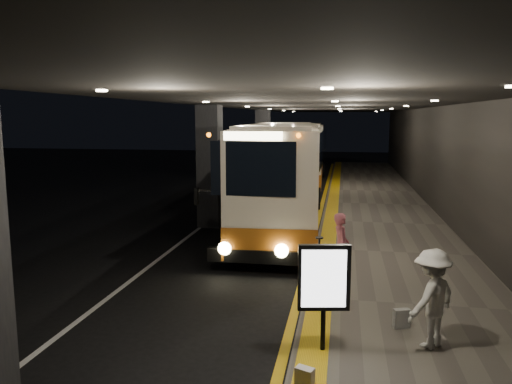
% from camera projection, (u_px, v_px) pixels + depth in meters
% --- Properties ---
extents(ground, '(90.00, 90.00, 0.00)m').
position_uv_depth(ground, '(225.00, 258.00, 14.21)').
color(ground, black).
extents(lane_line_white, '(0.12, 50.00, 0.01)m').
position_uv_depth(lane_line_white, '(210.00, 220.00, 19.39)').
color(lane_line_white, silver).
rests_on(lane_line_white, ground).
extents(kerb_stripe_yellow, '(0.18, 50.00, 0.01)m').
position_uv_depth(kerb_stripe_yellow, '(317.00, 224.00, 18.68)').
color(kerb_stripe_yellow, gold).
rests_on(kerb_stripe_yellow, ground).
extents(sidewalk, '(4.50, 50.00, 0.15)m').
position_uv_depth(sidewalk, '(383.00, 224.00, 18.26)').
color(sidewalk, '#514C44').
rests_on(sidewalk, ground).
extents(tactile_strip, '(0.50, 50.00, 0.01)m').
position_uv_depth(tactile_strip, '(331.00, 220.00, 18.57)').
color(tactile_strip, gold).
rests_on(tactile_strip, sidewalk).
extents(terminal_wall, '(0.10, 50.00, 6.00)m').
position_uv_depth(terminal_wall, '(452.00, 145.00, 17.44)').
color(terminal_wall, black).
rests_on(terminal_wall, ground).
extents(support_columns, '(0.80, 24.80, 4.40)m').
position_uv_depth(support_columns, '(210.00, 166.00, 18.04)').
color(support_columns, black).
rests_on(support_columns, ground).
extents(canopy, '(9.00, 50.00, 0.40)m').
position_uv_depth(canopy, '(324.00, 99.00, 17.97)').
color(canopy, black).
rests_on(canopy, support_columns).
extents(coach_main, '(3.20, 11.77, 3.64)m').
position_uv_depth(coach_main, '(282.00, 180.00, 17.83)').
color(coach_main, beige).
rests_on(coach_main, ground).
extents(coach_second, '(2.69, 11.15, 3.48)m').
position_uv_depth(coach_second, '(303.00, 156.00, 29.54)').
color(coach_second, beige).
rests_on(coach_second, ground).
extents(passenger_boarding, '(0.45, 0.63, 1.59)m').
position_uv_depth(passenger_boarding, '(341.00, 246.00, 11.80)').
color(passenger_boarding, '#A94F5C').
rests_on(passenger_boarding, sidewalk).
extents(passenger_waiting_white, '(1.10, 1.13, 1.67)m').
position_uv_depth(passenger_waiting_white, '(432.00, 298.00, 8.29)').
color(passenger_waiting_white, beige).
rests_on(passenger_waiting_white, sidewalk).
extents(bag_polka, '(0.32, 0.22, 0.35)m').
position_uv_depth(bag_polka, '(402.00, 318.00, 9.11)').
color(bag_polka, black).
rests_on(bag_polka, sidewalk).
extents(bag_plain, '(0.30, 0.24, 0.32)m').
position_uv_depth(bag_plain, '(305.00, 379.00, 7.04)').
color(bag_plain, silver).
rests_on(bag_plain, sidewalk).
extents(info_sign, '(0.85, 0.26, 1.79)m').
position_uv_depth(info_sign, '(324.00, 280.00, 8.06)').
color(info_sign, black).
rests_on(info_sign, sidewalk).
extents(stanchion_post, '(0.05, 0.05, 1.10)m').
position_uv_depth(stanchion_post, '(319.00, 261.00, 11.44)').
color(stanchion_post, black).
rests_on(stanchion_post, sidewalk).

